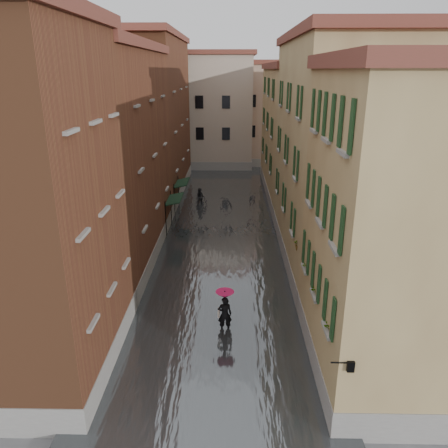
{
  "coord_description": "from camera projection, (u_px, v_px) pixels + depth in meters",
  "views": [
    {
      "loc": [
        0.72,
        -17.09,
        11.48
      ],
      "look_at": [
        0.28,
        6.75,
        3.0
      ],
      "focal_mm": 35.0,
      "sensor_mm": 36.0,
      "label": 1
    }
  ],
  "objects": [
    {
      "name": "awning_far",
      "position": [
        182.0,
        184.0,
        36.43
      ],
      "size": [
        1.09,
        2.84,
        2.8
      ],
      "color": "black",
      "rests_on": "ground"
    },
    {
      "name": "window_planters",
      "position": [
        313.0,
        272.0,
        18.11
      ],
      "size": [
        0.59,
        8.37,
        0.84
      ],
      "color": "brown",
      "rests_on": "ground"
    },
    {
      "name": "pedestrian_far",
      "position": [
        200.0,
        197.0,
        38.51
      ],
      "size": [
        0.85,
        0.7,
        1.61
      ],
      "primitive_type": "imported",
      "rotation": [
        0.0,
        0.0,
        -0.13
      ],
      "color": "black",
      "rests_on": "ground"
    },
    {
      "name": "pedestrian_main",
      "position": [
        225.0,
        309.0,
        19.85
      ],
      "size": [
        0.87,
        0.87,
        2.06
      ],
      "color": "black",
      "rests_on": "ground"
    },
    {
      "name": "floodwater",
      "position": [
        222.0,
        233.0,
        32.17
      ],
      "size": [
        10.0,
        60.0,
        0.2
      ],
      "primitive_type": "cube",
      "color": "#474B4F",
      "rests_on": "ground"
    },
    {
      "name": "building_end_cream",
      "position": [
        202.0,
        112.0,
        53.63
      ],
      "size": [
        12.0,
        9.0,
        13.0
      ],
      "primitive_type": "cube",
      "color": "#B3A18E",
      "rests_on": "ground"
    },
    {
      "name": "building_left_mid",
      "position": [
        105.0,
        160.0,
        26.46
      ],
      "size": [
        6.0,
        14.0,
        12.5
      ],
      "primitive_type": "cube",
      "color": "brown",
      "rests_on": "ground"
    },
    {
      "name": "building_right_far",
      "position": [
        300.0,
        134.0,
        40.51
      ],
      "size": [
        6.0,
        16.0,
        11.5
      ],
      "primitive_type": "cube",
      "color": "#93794B",
      "rests_on": "ground"
    },
    {
      "name": "building_right_mid",
      "position": [
        337.0,
        157.0,
        26.13
      ],
      "size": [
        6.0,
        14.0,
        13.0
      ],
      "primitive_type": "cube",
      "color": "tan",
      "rests_on": "ground"
    },
    {
      "name": "building_left_near",
      "position": [
        22.0,
        213.0,
        16.02
      ],
      "size": [
        6.0,
        8.0,
        13.0
      ],
      "primitive_type": "cube",
      "color": "brown",
      "rests_on": "ground"
    },
    {
      "name": "building_right_near",
      "position": [
        402.0,
        234.0,
        16.02
      ],
      "size": [
        6.0,
        8.0,
        11.5
      ],
      "primitive_type": "cube",
      "color": "#93794B",
      "rests_on": "ground"
    },
    {
      "name": "ground",
      "position": [
        215.0,
        335.0,
        19.95
      ],
      "size": [
        120.0,
        120.0,
        0.0
      ],
      "primitive_type": "plane",
      "color": "#525255",
      "rests_on": "ground"
    },
    {
      "name": "wall_lantern",
      "position": [
        350.0,
        365.0,
        13.22
      ],
      "size": [
        0.71,
        0.22,
        0.35
      ],
      "color": "black",
      "rests_on": "ground"
    },
    {
      "name": "awning_near",
      "position": [
        174.0,
        200.0,
        31.85
      ],
      "size": [
        1.09,
        2.82,
        2.8
      ],
      "color": "black",
      "rests_on": "ground"
    },
    {
      "name": "building_left_far",
      "position": [
        149.0,
        120.0,
        40.34
      ],
      "size": [
        6.0,
        16.0,
        14.0
      ],
      "primitive_type": "cube",
      "color": "brown",
      "rests_on": "ground"
    },
    {
      "name": "building_end_pink",
      "position": [
        274.0,
        115.0,
        55.52
      ],
      "size": [
        10.0,
        9.0,
        12.0
      ],
      "primitive_type": "cube",
      "color": "tan",
      "rests_on": "ground"
    }
  ]
}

